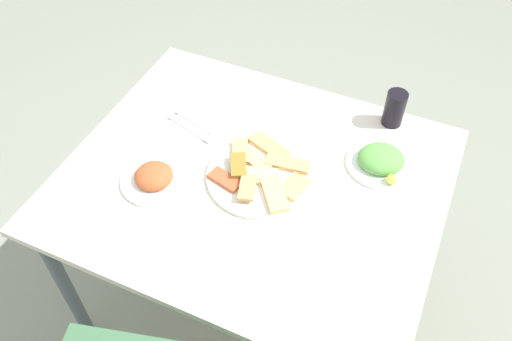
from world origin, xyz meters
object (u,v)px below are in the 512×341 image
object	(u,v)px
soda_can	(394,108)
pide_platter	(261,174)
salad_plate_rice	(381,161)
dining_table	(253,193)
paper_napkin	(192,126)
salad_plate_greens	(154,178)
spoon	(189,129)
fork	(194,122)

from	to	relation	value
soda_can	pide_platter	bearing A→B (deg)	52.93
salad_plate_rice	dining_table	bearing A→B (deg)	31.24
soda_can	dining_table	bearing A→B (deg)	51.91
soda_can	paper_napkin	distance (m)	0.66
salad_plate_greens	spoon	size ratio (longest dim) A/B	1.10
paper_napkin	soda_can	bearing A→B (deg)	-154.11
paper_napkin	fork	xyz separation A→B (m)	(0.00, -0.02, 0.00)
salad_plate_rice	pide_platter	bearing A→B (deg)	31.32
salad_plate_rice	soda_can	size ratio (longest dim) A/B	1.69
pide_platter	soda_can	bearing A→B (deg)	-127.07
fork	dining_table	bearing A→B (deg)	170.46
soda_can	paper_napkin	bearing A→B (deg)	25.89
fork	spoon	xyz separation A→B (m)	(0.00, 0.04, 0.00)
dining_table	salad_plate_rice	world-z (taller)	salad_plate_rice
dining_table	salad_plate_rice	size ratio (longest dim) A/B	5.37
salad_plate_greens	salad_plate_rice	bearing A→B (deg)	-150.38
dining_table	spoon	bearing A→B (deg)	-19.70
salad_plate_greens	spoon	distance (m)	0.23
fork	spoon	distance (m)	0.04
paper_napkin	fork	distance (m)	0.02
paper_napkin	spoon	distance (m)	0.02
salad_plate_greens	fork	size ratio (longest dim) A/B	1.23
soda_can	fork	xyz separation A→B (m)	(0.59, 0.27, -0.06)
salad_plate_greens	paper_napkin	size ratio (longest dim) A/B	1.37
pide_platter	spoon	bearing A→B (deg)	-16.35
dining_table	salad_plate_greens	xyz separation A→B (m)	(0.26, 0.13, 0.09)
salad_plate_rice	soda_can	world-z (taller)	soda_can
fork	soda_can	bearing A→B (deg)	-138.99
pide_platter	soda_can	size ratio (longest dim) A/B	2.63
pide_platter	salad_plate_greens	xyz separation A→B (m)	(0.28, 0.15, 0.01)
salad_plate_rice	fork	bearing A→B (deg)	6.36
salad_plate_rice	spoon	xyz separation A→B (m)	(0.61, 0.10, -0.02)
pide_platter	salad_plate_rice	xyz separation A→B (m)	(-0.31, -0.19, 0.01)
dining_table	pide_platter	distance (m)	0.09
dining_table	soda_can	distance (m)	0.53
dining_table	fork	size ratio (longest dim) A/B	6.75
fork	pide_platter	bearing A→B (deg)	173.97
pide_platter	fork	world-z (taller)	pide_platter
paper_napkin	fork	size ratio (longest dim) A/B	0.89
soda_can	spoon	xyz separation A→B (m)	(0.59, 0.30, -0.06)
salad_plate_greens	dining_table	bearing A→B (deg)	-152.53
spoon	soda_can	bearing A→B (deg)	-136.54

